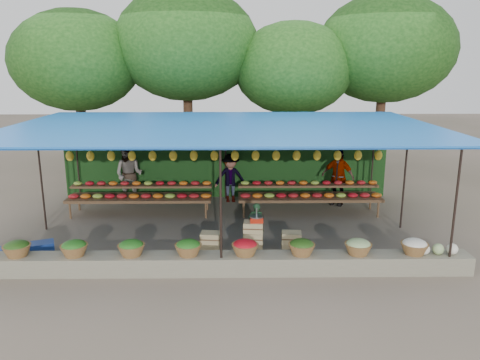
{
  "coord_description": "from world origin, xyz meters",
  "views": [
    {
      "loc": [
        0.27,
        -11.99,
        4.33
      ],
      "look_at": [
        0.43,
        0.2,
        1.3
      ],
      "focal_mm": 35.0,
      "sensor_mm": 36.0,
      "label": 1
    }
  ],
  "objects_px": {
    "weighing_scale": "(257,219)",
    "blue_crate_back": "(42,249)",
    "crate_counter": "(252,240)",
    "vendor_seated": "(256,224)"
  },
  "relations": [
    {
      "from": "vendor_seated",
      "to": "crate_counter",
      "type": "bearing_deg",
      "value": 78.22
    },
    {
      "from": "crate_counter",
      "to": "blue_crate_back",
      "type": "height_order",
      "value": "crate_counter"
    },
    {
      "from": "crate_counter",
      "to": "blue_crate_back",
      "type": "relative_size",
      "value": 4.54
    },
    {
      "from": "vendor_seated",
      "to": "blue_crate_back",
      "type": "height_order",
      "value": "vendor_seated"
    },
    {
      "from": "crate_counter",
      "to": "weighing_scale",
      "type": "height_order",
      "value": "weighing_scale"
    },
    {
      "from": "crate_counter",
      "to": "vendor_seated",
      "type": "bearing_deg",
      "value": 77.6
    },
    {
      "from": "weighing_scale",
      "to": "blue_crate_back",
      "type": "bearing_deg",
      "value": -179.23
    },
    {
      "from": "weighing_scale",
      "to": "vendor_seated",
      "type": "height_order",
      "value": "weighing_scale"
    },
    {
      "from": "crate_counter",
      "to": "weighing_scale",
      "type": "distance_m",
      "value": 0.55
    },
    {
      "from": "blue_crate_back",
      "to": "weighing_scale",
      "type": "bearing_deg",
      "value": -21.06
    }
  ]
}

